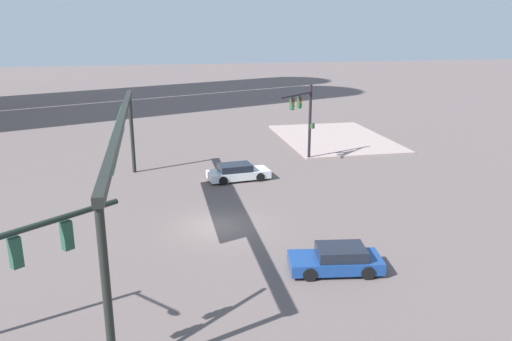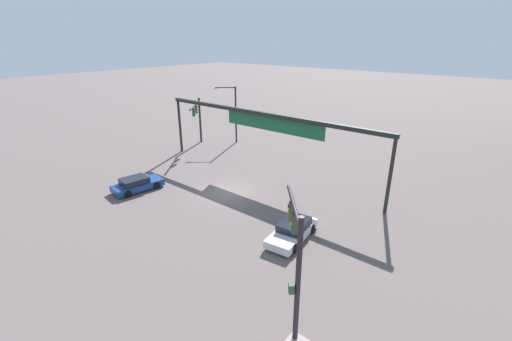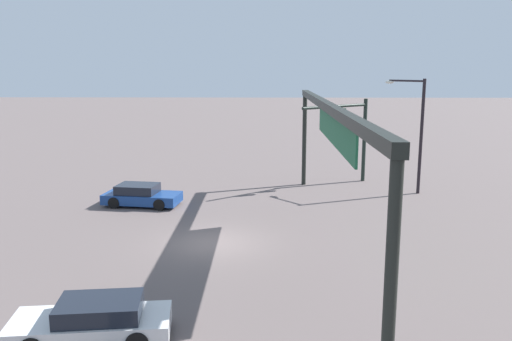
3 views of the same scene
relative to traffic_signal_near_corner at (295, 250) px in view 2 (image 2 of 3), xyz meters
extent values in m
plane|color=#615553|center=(-12.54, 8.77, -4.07)|extent=(235.04, 235.04, 0.00)
cylinder|color=black|center=(0.63, -0.72, -0.95)|extent=(0.24, 0.24, 6.24)
cylinder|color=black|center=(-0.75, 0.90, 1.55)|extent=(2.90, 3.35, 0.18)
cube|color=#2B452B|center=(-0.44, 0.54, 0.94)|extent=(0.41, 0.41, 0.95)
cylinder|color=red|center=(-0.56, 0.43, 1.23)|extent=(0.18, 0.19, 0.20)
cylinder|color=orange|center=(-0.56, 0.43, 0.93)|extent=(0.18, 0.19, 0.20)
cylinder|color=green|center=(-0.56, 0.43, 0.63)|extent=(0.18, 0.19, 0.20)
cube|color=#2B452B|center=(-1.12, 1.33, 0.94)|extent=(0.41, 0.41, 0.95)
cylinder|color=red|center=(-1.24, 1.23, 1.23)|extent=(0.18, 0.19, 0.20)
cylinder|color=orange|center=(-1.24, 1.23, 0.93)|extent=(0.18, 0.19, 0.20)
cylinder|color=green|center=(-1.24, 1.23, 0.63)|extent=(0.18, 0.19, 0.20)
cube|color=#2B452B|center=(0.44, -0.89, -1.20)|extent=(0.38, 0.38, 0.44)
cylinder|color=black|center=(-25.80, 17.81, -1.25)|extent=(0.25, 0.25, 5.65)
cylinder|color=black|center=(-24.02, 15.56, 1.18)|extent=(3.71, 4.61, 0.19)
cube|color=#214737|center=(-24.44, 16.09, 0.56)|extent=(0.40, 0.41, 0.95)
cylinder|color=red|center=(-24.31, 16.19, 0.86)|extent=(0.17, 0.19, 0.20)
cylinder|color=orange|center=(-24.31, 16.19, 0.56)|extent=(0.17, 0.19, 0.20)
cylinder|color=green|center=(-24.31, 16.19, 0.26)|extent=(0.17, 0.19, 0.20)
cube|color=#214737|center=(-23.42, 14.81, 0.56)|extent=(0.40, 0.41, 0.95)
cylinder|color=red|center=(-23.30, 14.91, 0.86)|extent=(0.17, 0.19, 0.20)
cylinder|color=orange|center=(-23.30, 14.91, 0.56)|extent=(0.17, 0.19, 0.20)
cylinder|color=green|center=(-23.30, 14.91, 0.26)|extent=(0.17, 0.19, 0.20)
cylinder|color=black|center=(-22.18, 20.57, -0.55)|extent=(0.20, 0.20, 7.05)
cylinder|color=black|center=(-23.10, 19.74, 2.83)|extent=(1.93, 1.75, 0.12)
ellipsoid|color=silver|center=(-24.03, 18.92, 2.73)|extent=(0.65, 0.62, 0.20)
cylinder|color=black|center=(-24.59, 13.63, -1.11)|extent=(0.28, 0.28, 5.92)
cylinder|color=black|center=(-0.50, 13.63, -1.11)|extent=(0.28, 0.28, 5.92)
cube|color=black|center=(-12.54, 13.63, 2.03)|extent=(24.49, 0.35, 0.35)
cube|color=#1A5E3A|center=(-11.54, 13.85, 1.30)|extent=(10.75, 0.08, 1.55)
cube|color=silver|center=(-4.05, 6.09, -3.63)|extent=(2.33, 4.66, 0.55)
cube|color=black|center=(-4.08, 6.36, -3.11)|extent=(1.86, 2.50, 0.50)
cylinder|color=black|center=(-3.05, 4.82, -3.75)|extent=(0.30, 0.66, 0.64)
cylinder|color=black|center=(-4.72, 4.61, -3.75)|extent=(0.30, 0.66, 0.64)
cylinder|color=black|center=(-3.38, 7.57, -3.75)|extent=(0.30, 0.66, 0.64)
cylinder|color=black|center=(-5.05, 7.37, -3.75)|extent=(0.30, 0.66, 0.64)
cube|color=navy|center=(-18.96, 4.08, -3.63)|extent=(2.43, 4.45, 0.55)
cube|color=black|center=(-19.00, 3.83, -3.11)|extent=(1.92, 2.41, 0.50)
cylinder|color=black|center=(-19.64, 5.51, -3.75)|extent=(0.31, 0.66, 0.64)
cylinder|color=black|center=(-17.92, 5.26, -3.75)|extent=(0.31, 0.66, 0.64)
cylinder|color=black|center=(-20.00, 2.90, -3.75)|extent=(0.31, 0.66, 0.64)
cylinder|color=black|center=(-18.29, 2.66, -3.75)|extent=(0.31, 0.66, 0.64)
camera|label=1|loc=(-39.10, 11.89, 7.01)|focal=35.59mm
camera|label=2|loc=(6.53, -10.72, 8.57)|focal=24.00mm
camera|label=3|loc=(9.58, 11.04, 3.59)|focal=36.59mm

